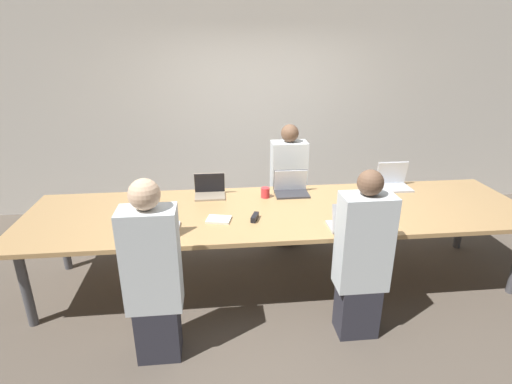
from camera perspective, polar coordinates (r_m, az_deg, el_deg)
name	(u,v)px	position (r m, az deg, el deg)	size (l,w,h in m)	color
ground_plane	(278,279)	(4.19, 3.20, -12.34)	(24.00, 24.00, 0.00)	brown
curtain_wall	(257,109)	(5.56, 0.17, 11.72)	(12.00, 0.06, 2.80)	beige
conference_table	(280,214)	(3.83, 3.41, -3.18)	(4.77, 1.27, 0.78)	tan
laptop_near_midright	(351,222)	(3.48, 13.45, -4.17)	(0.36, 0.25, 0.25)	#B7B7BC
person_near_midright	(362,259)	(3.27, 14.91, -9.29)	(0.40, 0.24, 1.42)	#2D2D38
bottle_near_midright	(377,211)	(3.71, 16.85, -2.67)	(0.07, 0.07, 0.20)	black
laptop_far_right	(393,180)	(4.60, 18.98, 1.60)	(0.34, 0.27, 0.28)	#B7B7BC
cup_far_right	(369,186)	(4.47, 15.83, 0.82)	(0.08, 0.08, 0.08)	#232328
laptop_far_midleft	(210,189)	(4.14, -6.62, 0.37)	(0.31, 0.23, 0.24)	gray
laptop_far_center	(291,187)	(4.19, 5.04, 0.72)	(0.35, 0.24, 0.25)	#333338
person_far_center	(288,187)	(4.64, 4.62, 0.67)	(0.40, 0.24, 1.43)	#2D2D38
cup_far_center	(265,193)	(4.08, 1.33, -0.09)	(0.09, 0.09, 0.10)	red
laptop_near_left	(159,224)	(3.43, -13.72, -4.51)	(0.33, 0.28, 0.28)	#B7B7BC
person_near_left	(153,276)	(3.03, -14.50, -11.57)	(0.40, 0.24, 1.45)	#2D2D38
cup_near_left	(131,226)	(3.55, -17.45, -4.66)	(0.07, 0.07, 0.08)	#232328
stapler	(255,217)	(3.59, -0.17, -3.63)	(0.09, 0.16, 0.05)	black
notebook	(219,219)	(3.60, -5.34, -3.92)	(0.24, 0.21, 0.02)	silver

